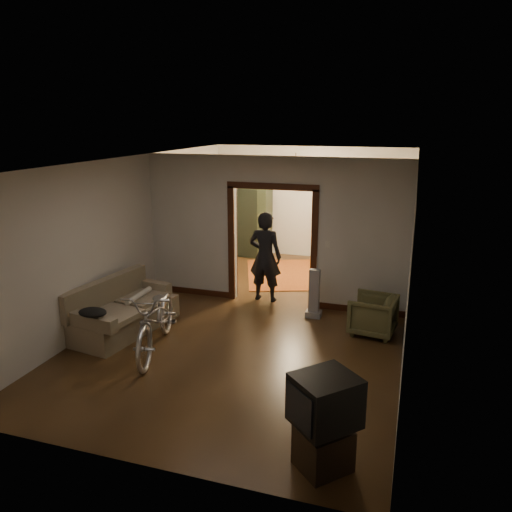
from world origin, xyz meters
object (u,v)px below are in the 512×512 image
at_px(bicycle, 157,319).
at_px(armchair, 373,315).
at_px(sofa, 124,306).
at_px(locker, 253,222).
at_px(desk, 355,254).
at_px(person, 265,257).

height_order(bicycle, armchair, bicycle).
bearing_deg(armchair, bicycle, -53.99).
bearing_deg(armchair, sofa, -66.08).
bearing_deg(bicycle, locker, 78.78).
relative_size(armchair, locker, 0.41).
bearing_deg(locker, desk, -2.26).
bearing_deg(bicycle, desk, 52.08).
distance_m(sofa, person, 2.83).
height_order(armchair, desk, desk).
xyz_separation_m(sofa, person, (1.81, 2.13, 0.44)).
relative_size(sofa, bicycle, 0.96).
bearing_deg(locker, armchair, -45.73).
relative_size(bicycle, person, 1.13).
xyz_separation_m(sofa, armchair, (3.96, 1.14, -0.11)).
xyz_separation_m(bicycle, person, (0.93, 2.64, 0.36)).
height_order(locker, desk, locker).
bearing_deg(sofa, desk, 65.32).
bearing_deg(bicycle, sofa, 135.76).
distance_m(bicycle, armchair, 3.50).
height_order(sofa, armchair, sofa).
relative_size(armchair, desk, 0.77).
bearing_deg(sofa, locker, 92.54).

